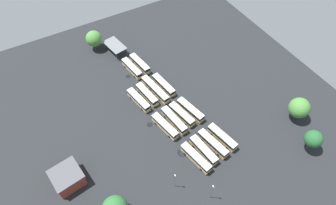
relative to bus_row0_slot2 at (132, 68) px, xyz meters
name	(u,v)px	position (x,y,z in m)	size (l,w,h in m)	color
ground_plane	(164,108)	(23.19, 2.25, -1.81)	(126.85, 126.85, 0.00)	black
bus_row0_slot2	(132,68)	(0.00, 0.00, 0.00)	(12.07, 4.16, 3.42)	silver
bus_row0_slot3	(140,64)	(-0.82, 3.97, 0.00)	(11.96, 4.17, 3.42)	silver
bus_row1_slot0	(139,100)	(16.49, -5.05, 0.00)	(12.04, 4.53, 3.42)	silver
bus_row1_slot1	(147,94)	(15.61, -1.10, 0.00)	(11.80, 4.06, 3.42)	silver
bus_row1_slot2	(155,89)	(14.83, 2.85, 0.00)	(15.10, 4.69, 3.42)	silver
bus_row1_slot3	(164,85)	(14.58, 6.80, 0.00)	(12.17, 4.09, 3.42)	silver
bus_row2_slot0	(165,126)	(31.73, -2.24, 0.00)	(12.15, 4.83, 3.42)	silver
bus_row2_slot1	(174,120)	(31.10, 1.84, 0.00)	(12.60, 4.07, 3.42)	silver
bus_row2_slot2	(182,115)	(30.34, 5.52, 0.00)	(11.75, 4.68, 3.42)	silver
bus_row2_slot3	(190,110)	(30.13, 9.40, 0.00)	(12.22, 4.95, 3.42)	silver
bus_row3_slot0	(196,158)	(47.50, 0.45, 0.00)	(12.45, 4.87, 3.42)	silver
bus_row3_slot1	(204,150)	(46.44, 4.22, 0.00)	(11.97, 3.92, 3.42)	silver
bus_row3_slot2	(213,144)	(45.87, 8.34, 0.00)	(12.46, 4.84, 3.42)	silver
bus_row3_slot3	(222,137)	(45.42, 12.55, 0.00)	(11.92, 4.76, 3.42)	silver
depot_building	(68,178)	(34.05, -37.86, 0.96)	(9.92, 9.99, 5.50)	maroon
maintenance_shelter	(115,45)	(-14.76, -1.08, 1.86)	(11.64, 7.79, 3.86)	slate
lamp_post_by_building	(175,180)	(51.68, -10.00, 2.55)	(0.56, 0.28, 7.88)	slate
lamp_post_mid_lot	(212,191)	(60.06, -2.47, 2.83)	(0.56, 0.28, 8.45)	slate
tree_north_edge	(313,139)	(62.38, 35.83, 4.20)	(5.87, 5.87, 8.96)	brown
tree_west_edge	(94,39)	(-21.11, -7.83, 3.62)	(7.01, 7.01, 8.94)	brown
tree_east_edge	(299,108)	(50.76, 41.30, 4.04)	(7.40, 7.40, 9.56)	brown
puddle_back_corner	(150,125)	(27.38, -6.13, -1.80)	(2.13, 2.13, 0.01)	black
puddle_front_lane	(128,76)	(1.76, -2.81, -1.80)	(2.11, 2.11, 0.01)	black
puddle_near_shelter	(215,141)	(44.48, 10.30, -1.80)	(2.74, 2.74, 0.01)	black
puddle_between_rows	(146,79)	(6.73, 2.86, -1.80)	(4.15, 4.15, 0.01)	black
puddle_centre_drain	(183,152)	(42.92, -1.63, -1.80)	(3.69, 3.69, 0.01)	black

